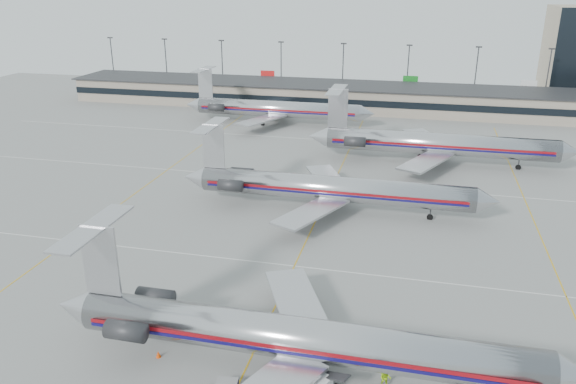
% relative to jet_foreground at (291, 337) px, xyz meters
% --- Properties ---
extents(ground, '(260.00, 260.00, 0.00)m').
position_rel_jet_foreground_xyz_m(ground, '(-3.94, 8.66, -3.52)').
color(ground, gray).
rests_on(ground, ground).
extents(apron_markings, '(160.00, 0.15, 0.02)m').
position_rel_jet_foreground_xyz_m(apron_markings, '(-3.94, 18.66, -3.51)').
color(apron_markings, silver).
rests_on(apron_markings, ground).
extents(terminal, '(162.00, 17.00, 6.25)m').
position_rel_jet_foreground_xyz_m(terminal, '(-3.94, 106.63, -0.37)').
color(terminal, gray).
rests_on(terminal, ground).
extents(light_mast_row, '(163.60, 0.40, 15.28)m').
position_rel_jet_foreground_xyz_m(light_mast_row, '(-3.94, 120.66, 5.06)').
color(light_mast_row, '#38383D').
rests_on(light_mast_row, ground).
extents(jet_foreground, '(46.40, 27.32, 12.15)m').
position_rel_jet_foreground_xyz_m(jet_foreground, '(0.00, 0.00, 0.00)').
color(jet_foreground, '#B9B9BE').
rests_on(jet_foreground, ground).
extents(jet_second_row, '(46.29, 27.26, 12.12)m').
position_rel_jet_foreground_xyz_m(jet_second_row, '(-3.09, 36.57, -0.01)').
color(jet_second_row, '#B9B9BE').
rests_on(jet_second_row, ground).
extents(jet_third_row, '(48.27, 29.69, 13.20)m').
position_rel_jet_foreground_xyz_m(jet_third_row, '(12.07, 63.23, 0.31)').
color(jet_third_row, '#B9B9BE').
rests_on(jet_third_row, ground).
extents(jet_back_row, '(45.31, 27.87, 12.39)m').
position_rel_jet_foreground_xyz_m(jet_back_row, '(-24.08, 85.96, 0.07)').
color(jet_back_row, '#B9B9BE').
rests_on(jet_back_row, ground).
extents(ramp_worker_near, '(0.77, 0.75, 1.78)m').
position_rel_jet_foreground_xyz_m(ramp_worker_near, '(0.35, 0.19, -2.63)').
color(ramp_worker_near, '#ABC512').
rests_on(ramp_worker_near, ground).
extents(ramp_worker_far, '(1.01, 0.82, 1.97)m').
position_rel_jet_foreground_xyz_m(ramp_worker_far, '(8.09, -0.32, -2.54)').
color(ramp_worker_far, '#94C712').
rests_on(ramp_worker_far, ground).
extents(cone_left, '(0.48, 0.48, 0.65)m').
position_rel_jet_foreground_xyz_m(cone_left, '(-12.11, -0.93, -3.20)').
color(cone_left, '#ED4507').
rests_on(cone_left, ground).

